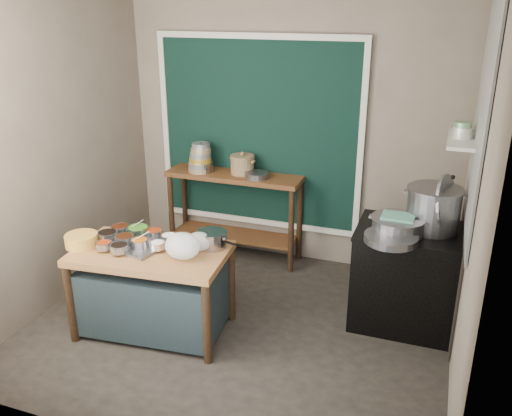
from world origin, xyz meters
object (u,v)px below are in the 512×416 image
(prep_table, at_px, (153,291))
(stove_block, at_px, (408,279))
(ceramic_crock, at_px, (242,165))
(yellow_basin, at_px, (82,240))
(stock_pot, at_px, (433,209))
(utensil_cup, at_px, (205,168))
(condiment_tray, at_px, (133,243))
(steamer, at_px, (397,226))
(back_counter, at_px, (235,216))
(saucepan, at_px, (212,239))

(prep_table, bearing_deg, stove_block, 17.59)
(ceramic_crock, bearing_deg, stove_block, -22.87)
(ceramic_crock, bearing_deg, yellow_basin, -113.61)
(ceramic_crock, xyz_separation_m, stock_pot, (1.95, -0.70, 0.02))
(prep_table, relative_size, utensil_cup, 7.38)
(condiment_tray, relative_size, steamer, 1.27)
(back_counter, xyz_separation_m, condiment_tray, (-0.29, -1.53, 0.29))
(saucepan, height_order, ceramic_crock, ceramic_crock)
(yellow_basin, relative_size, stock_pot, 0.58)
(condiment_tray, relative_size, yellow_basin, 2.06)
(prep_table, distance_m, stove_block, 2.17)
(condiment_tray, relative_size, utensil_cup, 3.27)
(stove_block, height_order, steamer, steamer)
(back_counter, bearing_deg, steamer, -25.95)
(saucepan, bearing_deg, condiment_tray, -148.49)
(stove_block, height_order, yellow_basin, yellow_basin)
(stove_block, relative_size, ceramic_crock, 3.38)
(condiment_tray, bearing_deg, prep_table, -14.46)
(back_counter, xyz_separation_m, saucepan, (0.35, -1.35, 0.34))
(stove_block, xyz_separation_m, yellow_basin, (-2.58, -0.97, 0.38))
(yellow_basin, distance_m, ceramic_crock, 1.91)
(condiment_tray, bearing_deg, stove_block, 20.07)
(ceramic_crock, bearing_deg, steamer, -28.01)
(utensil_cup, bearing_deg, stove_block, -16.93)
(utensil_cup, bearing_deg, saucepan, -62.79)
(yellow_basin, bearing_deg, steamer, 18.77)
(back_counter, xyz_separation_m, utensil_cup, (-0.31, -0.06, 0.53))
(yellow_basin, xyz_separation_m, utensil_cup, (0.36, 1.64, 0.20))
(ceramic_crock, bearing_deg, prep_table, -96.40)
(utensil_cup, bearing_deg, condiment_tray, -89.17)
(saucepan, distance_m, utensil_cup, 1.46)
(back_counter, distance_m, stove_block, 2.04)
(yellow_basin, relative_size, utensil_cup, 1.59)
(stove_block, distance_m, utensil_cup, 2.38)
(back_counter, bearing_deg, stock_pot, -18.16)
(yellow_basin, distance_m, saucepan, 1.08)
(prep_table, distance_m, back_counter, 1.59)
(back_counter, distance_m, saucepan, 1.43)
(back_counter, height_order, condiment_tray, back_counter)
(yellow_basin, height_order, utensil_cup, utensil_cup)
(yellow_basin, xyz_separation_m, ceramic_crock, (0.76, 1.73, 0.24))
(saucepan, xyz_separation_m, steamer, (1.43, 0.48, 0.13))
(back_counter, distance_m, steamer, 2.03)
(utensil_cup, relative_size, steamer, 0.39)
(back_counter, relative_size, steamer, 3.31)
(yellow_basin, height_order, steamer, steamer)
(prep_table, xyz_separation_m, condiment_tray, (-0.19, 0.05, 0.39))
(back_counter, height_order, steamer, steamer)
(back_counter, relative_size, ceramic_crock, 5.45)
(back_counter, bearing_deg, utensil_cup, -169.76)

